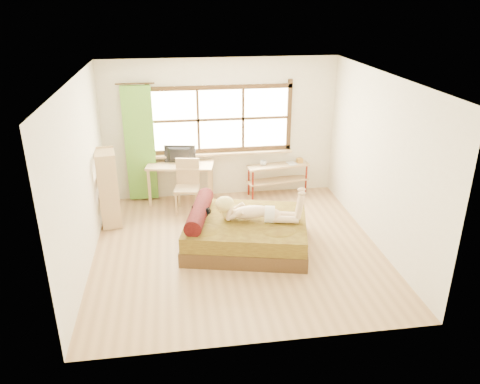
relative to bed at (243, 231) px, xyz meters
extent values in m
plane|color=#9E754C|center=(-0.11, -0.05, -0.26)|extent=(4.50, 4.50, 0.00)
plane|color=white|center=(-0.11, -0.05, 2.44)|extent=(4.50, 4.50, 0.00)
plane|color=silver|center=(-0.11, 2.20, 1.09)|extent=(4.50, 0.00, 4.50)
plane|color=silver|center=(-0.11, -2.30, 1.09)|extent=(4.50, 0.00, 4.50)
plane|color=silver|center=(-2.36, -0.05, 1.09)|extent=(0.00, 4.50, 4.50)
plane|color=silver|center=(2.14, -0.05, 1.09)|extent=(0.00, 4.50, 4.50)
cube|color=#FFEDBF|center=(-0.11, 2.20, 1.29)|extent=(2.60, 0.01, 1.30)
cube|color=tan|center=(-0.11, 2.12, 0.62)|extent=(2.80, 0.16, 0.04)
cube|color=#4E9528|center=(-1.66, 2.08, 0.89)|extent=(0.55, 0.10, 2.20)
cube|color=#33200F|center=(0.05, -0.01, -0.14)|extent=(2.21, 1.92, 0.24)
cube|color=#3D280D|center=(0.05, -0.01, 0.10)|extent=(2.16, 1.89, 0.24)
cylinder|color=black|center=(-0.68, 0.16, 0.33)|extent=(0.56, 1.33, 0.27)
cube|color=tan|center=(-0.93, 1.90, 0.50)|extent=(1.33, 0.77, 0.04)
cube|color=tan|center=(-1.53, 1.77, 0.11)|extent=(0.06, 0.06, 0.75)
cube|color=tan|center=(-0.41, 1.58, 0.11)|extent=(0.06, 0.06, 0.75)
cube|color=tan|center=(-1.46, 2.22, 0.11)|extent=(0.06, 0.06, 0.75)
cube|color=tan|center=(-0.33, 2.03, 0.11)|extent=(0.06, 0.06, 0.75)
imported|color=black|center=(-0.93, 1.95, 0.69)|extent=(0.60, 0.18, 0.34)
cube|color=tan|center=(-0.83, 1.45, 0.20)|extent=(0.50, 0.50, 0.04)
cube|color=tan|center=(-0.80, 1.64, 0.47)|extent=(0.44, 0.12, 0.50)
cube|color=tan|center=(-1.05, 1.30, -0.04)|extent=(0.05, 0.05, 0.44)
cube|color=tan|center=(-0.68, 1.23, -0.04)|extent=(0.05, 0.05, 0.44)
cube|color=tan|center=(-0.98, 1.67, -0.04)|extent=(0.05, 0.05, 0.44)
cube|color=tan|center=(-0.62, 1.60, -0.04)|extent=(0.05, 0.05, 0.44)
cube|color=tan|center=(1.01, 2.02, 0.35)|extent=(1.28, 0.51, 0.04)
cube|color=tan|center=(1.01, 2.02, 0.03)|extent=(1.28, 0.51, 0.03)
cylinder|color=maroon|center=(0.46, 1.81, 0.05)|extent=(0.04, 0.04, 0.63)
cylinder|color=maroon|center=(1.59, 1.99, 0.05)|extent=(0.04, 0.04, 0.63)
cylinder|color=maroon|center=(0.42, 2.05, 0.05)|extent=(0.04, 0.04, 0.63)
cylinder|color=maroon|center=(1.55, 2.24, 0.05)|extent=(0.04, 0.04, 0.63)
cube|color=#C38A30|center=(1.47, 2.10, 0.41)|extent=(0.12, 0.12, 0.08)
imported|color=gray|center=(0.71, 2.02, 0.42)|extent=(0.14, 0.14, 0.10)
imported|color=gray|center=(1.21, 2.02, 0.37)|extent=(0.20, 0.25, 0.02)
cube|color=tan|center=(-2.19, 1.14, -0.20)|extent=(0.40, 0.59, 0.03)
cube|color=tan|center=(-2.19, 1.14, 0.21)|extent=(0.40, 0.59, 0.03)
cube|color=tan|center=(-2.19, 1.14, 0.63)|extent=(0.40, 0.59, 0.03)
cube|color=tan|center=(-2.19, 1.14, 1.04)|extent=(0.40, 0.59, 0.03)
cube|color=tan|center=(-2.15, 0.87, 0.42)|extent=(0.33, 0.08, 1.33)
cube|color=tan|center=(-2.23, 1.41, 0.42)|extent=(0.33, 0.08, 1.33)
camera|label=1|loc=(-1.01, -6.56, 3.51)|focal=35.00mm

